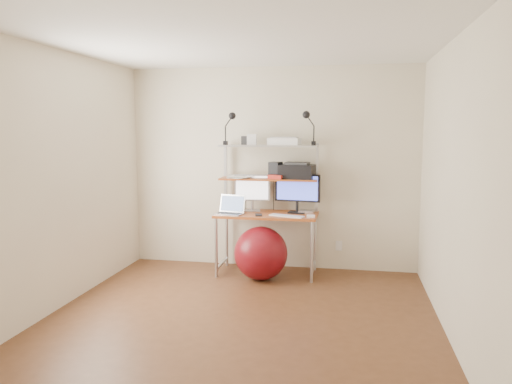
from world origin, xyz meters
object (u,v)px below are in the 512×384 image
at_px(monitor_black, 297,190).
at_px(laptop, 231,210).
at_px(exercise_ball, 261,253).
at_px(printer, 297,171).
at_px(monitor_silver, 252,190).

xyz_separation_m(monitor_black, laptop, (-0.76, -0.22, -0.23)).
bearing_deg(monitor_black, exercise_ball, -130.57).
bearing_deg(printer, monitor_black, -66.51).
height_order(monitor_silver, laptop, monitor_silver).
relative_size(monitor_black, exercise_ball, 0.89).
bearing_deg(laptop, monitor_silver, 62.89).
xyz_separation_m(monitor_silver, laptop, (-0.21, -0.26, -0.21)).
height_order(monitor_black, printer, printer).
height_order(printer, exercise_ball, printer).
bearing_deg(monitor_black, printer, 111.95).
relative_size(monitor_black, printer, 1.25).
bearing_deg(monitor_silver, printer, -10.96).
distance_m(printer, exercise_ball, 1.07).
xyz_separation_m(monitor_black, printer, (-0.01, 0.03, 0.23)).
relative_size(monitor_silver, exercise_ball, 0.78).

